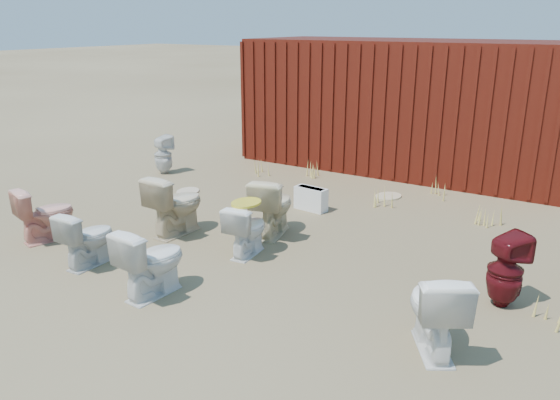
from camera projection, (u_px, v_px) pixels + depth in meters
The scene contains 21 objects.
ground at pixel (254, 256), 6.64m from camera, with size 100.00×100.00×0.00m, color brown.
shipping_container at pixel (407, 105), 10.46m from camera, with size 6.00×2.40×2.40m, color #4F110D.
toilet_front_a at pixel (87, 238), 6.30m from camera, with size 0.38×0.66×0.68m, color silver.
toilet_front_pink at pixel (45, 214), 7.02m from camera, with size 0.40×0.70×0.72m, color #EE9C89.
toilet_front_c at pixel (152, 261), 5.59m from camera, with size 0.42×0.74×0.76m, color white.
toilet_front_maroon at pixel (506, 270), 5.37m from camera, with size 0.35×0.35×0.77m, color #540E13.
toilet_front_e at pixel (435, 309), 4.63m from camera, with size 0.44×0.76×0.78m, color white.
toilet_back_a at pixel (163, 155), 10.15m from camera, with size 0.32×0.33×0.72m, color silver.
toilet_back_beige_left at pixel (273, 206), 7.20m from camera, with size 0.45×0.78×0.80m, color beige.
toilet_back_beige_right at pixel (176, 204), 7.22m from camera, with size 0.46×0.81×0.83m, color beige.
toilet_back_yellowlid at pixel (247, 229), 6.59m from camera, with size 0.36×0.64×0.65m, color white.
yellow_lid at pixel (246, 203), 6.48m from camera, with size 0.33×0.41×0.03m, color gold.
loose_tank at pixel (311, 199), 8.22m from camera, with size 0.50×0.20×0.35m, color white.
loose_lid_near at pixel (388, 196), 8.87m from camera, with size 0.38×0.49×0.02m, color #C5B88F.
loose_lid_far at pixel (188, 191), 9.12m from camera, with size 0.36×0.47×0.02m, color #C9B292.
weed_clump_a at pixel (262, 167), 10.16m from camera, with size 0.36×0.36×0.29m, color #CBB451.
weed_clump_b at pixel (385, 197), 8.40m from camera, with size 0.32×0.32×0.30m, color #CBB451.
weed_clump_c at pixel (488, 214), 7.62m from camera, with size 0.36×0.36×0.30m, color #CBB451.
weed_clump_d at pixel (311, 169), 9.99m from camera, with size 0.30×0.30×0.28m, color #CBB451.
weed_clump_e at pixel (437, 189), 8.82m from camera, with size 0.34×0.34×0.27m, color #CBB451.
weed_clump_f at pixel (550, 313), 5.08m from camera, with size 0.28×0.28×0.26m, color #CBB451.
Camera 1 is at (3.50, -5.01, 2.71)m, focal length 35.00 mm.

